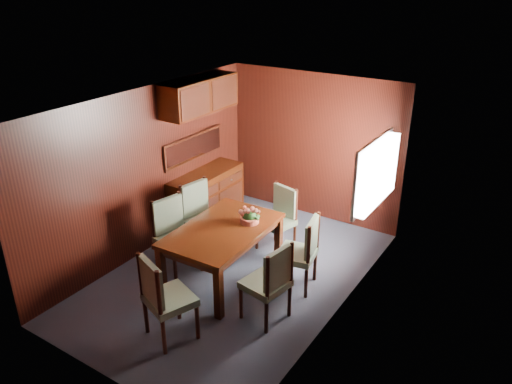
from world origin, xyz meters
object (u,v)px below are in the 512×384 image
Objects in this scene: dining_table at (223,235)px; chair_head at (162,295)px; flower_centerpiece at (250,214)px; sideboard at (207,199)px; chair_left_near at (174,231)px; chair_right_near at (271,279)px.

chair_head is (0.17, -1.35, -0.06)m from dining_table.
sideboard is at bearing 149.56° from flower_centerpiece.
chair_left_near reaches higher than flower_centerpiece.
sideboard is 1.32× the size of chair_head.
dining_table is 0.71m from chair_left_near.
chair_right_near is 3.74× the size of flower_centerpiece.
dining_table is at bearing 117.79° from chair_left_near.
flower_centerpiece is (0.21, 0.33, 0.24)m from dining_table.
chair_head is 3.90× the size of flower_centerpiece.
dining_table is 1.08m from chair_right_near.
chair_left_near is (-0.68, -0.19, -0.06)m from dining_table.
chair_head is (-0.82, -0.92, 0.02)m from chair_right_near.
dining_table is at bearing -122.19° from flower_centerpiece.
chair_head reaches higher than chair_right_near.
dining_table is at bearing 117.73° from chair_head.
chair_right_near is (1.68, -0.24, -0.03)m from chair_left_near.
dining_table is 0.45m from flower_centerpiece.
flower_centerpiece is (0.89, 0.51, 0.29)m from chair_left_near.
flower_centerpiece is (1.36, -0.80, 0.44)m from sideboard.
dining_table is at bearing 76.26° from chair_right_near.
flower_centerpiece is (-0.79, 0.75, 0.32)m from chair_right_near.
chair_left_near is at bearing 91.33° from chair_right_near.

